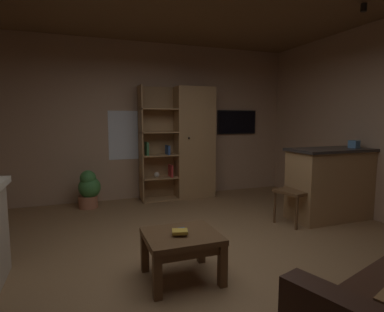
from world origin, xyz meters
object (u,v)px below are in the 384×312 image
at_px(wall_mounted_tv, 237,122).
at_px(kitchen_bar_counter, 336,183).
at_px(bookshelf_cabinet, 190,143).
at_px(dining_chair, 298,186).
at_px(tissue_box, 354,144).
at_px(coffee_table, 182,243).
at_px(potted_floor_plant, 89,189).
at_px(table_book_1, 180,232).
at_px(table_book_0, 180,230).

bearing_deg(wall_mounted_tv, kitchen_bar_counter, -76.37).
distance_m(kitchen_bar_counter, wall_mounted_tv, 2.37).
distance_m(bookshelf_cabinet, dining_chair, 2.19).
xyz_separation_m(tissue_box, coffee_table, (-2.94, -0.88, -0.75)).
relative_size(dining_chair, potted_floor_plant, 1.46).
relative_size(bookshelf_cabinet, table_book_1, 15.02).
relative_size(kitchen_bar_counter, table_book_0, 12.53).
relative_size(table_book_0, potted_floor_plant, 0.19).
height_order(tissue_box, wall_mounted_tv, wall_mounted_tv).
bearing_deg(potted_floor_plant, dining_chair, -33.06).
height_order(coffee_table, wall_mounted_tv, wall_mounted_tv).
distance_m(tissue_box, table_book_0, 3.12).
bearing_deg(table_book_0, tissue_box, 15.69).
xyz_separation_m(dining_chair, wall_mounted_tv, (0.16, 2.14, 0.87)).
xyz_separation_m(coffee_table, table_book_1, (-0.03, -0.04, 0.12)).
distance_m(bookshelf_cabinet, table_book_0, 3.07).
distance_m(table_book_1, dining_chair, 2.27).
distance_m(tissue_box, dining_chair, 1.08).
distance_m(potted_floor_plant, wall_mounted_tv, 3.11).
bearing_deg(wall_mounted_tv, table_book_1, -125.36).
bearing_deg(bookshelf_cabinet, table_book_1, -111.19).
bearing_deg(coffee_table, table_book_0, 86.59).
height_order(bookshelf_cabinet, coffee_table, bookshelf_cabinet).
bearing_deg(tissue_box, bookshelf_cabinet, 132.93).
xyz_separation_m(bookshelf_cabinet, tissue_box, (1.85, -1.98, 0.08)).
height_order(bookshelf_cabinet, tissue_box, bookshelf_cabinet).
xyz_separation_m(kitchen_bar_counter, tissue_box, (0.24, -0.05, 0.57)).
height_order(coffee_table, dining_chair, dining_chair).
bearing_deg(bookshelf_cabinet, kitchen_bar_counter, -50.29).
bearing_deg(kitchen_bar_counter, wall_mounted_tv, 103.63).
bearing_deg(table_book_1, dining_chair, 25.50).
height_order(potted_floor_plant, wall_mounted_tv, wall_mounted_tv).
relative_size(kitchen_bar_counter, dining_chair, 1.59).
relative_size(tissue_box, dining_chair, 0.13).
height_order(coffee_table, potted_floor_plant, potted_floor_plant).
relative_size(dining_chair, wall_mounted_tv, 1.10).
height_order(bookshelf_cabinet, potted_floor_plant, bookshelf_cabinet).
distance_m(table_book_0, potted_floor_plant, 2.76).
bearing_deg(tissue_box, wall_mounted_tv, 109.15).
bearing_deg(wall_mounted_tv, tissue_box, -70.85).
relative_size(bookshelf_cabinet, dining_chair, 2.22).
relative_size(table_book_1, potted_floor_plant, 0.22).
height_order(bookshelf_cabinet, table_book_0, bookshelf_cabinet).
bearing_deg(bookshelf_cabinet, coffee_table, -110.95).
bearing_deg(dining_chair, table_book_1, -154.50).
height_order(kitchen_bar_counter, wall_mounted_tv, wall_mounted_tv).
xyz_separation_m(coffee_table, potted_floor_plant, (-0.71, 2.71, -0.02)).
bearing_deg(bookshelf_cabinet, table_book_0, -111.26).
relative_size(coffee_table, wall_mounted_tv, 0.79).
distance_m(kitchen_bar_counter, dining_chair, 0.68).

